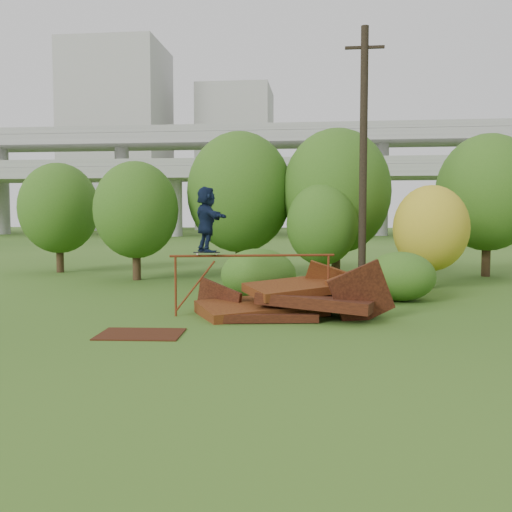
# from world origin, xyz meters

# --- Properties ---
(ground) EXTENTS (240.00, 240.00, 0.00)m
(ground) POSITION_xyz_m (0.00, 0.00, 0.00)
(ground) COLOR #2D5116
(ground) RESTS_ON ground
(scrap_pile) EXTENTS (5.40, 3.15, 1.85)m
(scrap_pile) POSITION_xyz_m (0.04, 2.43, 0.38)
(scrap_pile) COLOR #42160B
(scrap_pile) RESTS_ON ground
(grind_rail) EXTENTS (4.28, 1.02, 1.61)m
(grind_rail) POSITION_xyz_m (-0.93, 2.45, 1.27)
(grind_rail) COLOR #63230F
(grind_rail) RESTS_ON ground
(skateboard) EXTENTS (0.72, 0.34, 0.07)m
(skateboard) POSITION_xyz_m (-2.12, 2.19, 1.67)
(skateboard) COLOR black
(skateboard) RESTS_ON grind_rail
(skater) EXTENTS (1.29, 1.60, 1.71)m
(skater) POSITION_xyz_m (-2.12, 2.19, 2.54)
(skater) COLOR #101B37
(skater) RESTS_ON skateboard
(flat_plate) EXTENTS (1.91, 1.42, 0.03)m
(flat_plate) POSITION_xyz_m (-3.11, -0.37, 0.01)
(flat_plate) COLOR #38190C
(flat_plate) RESTS_ON ground
(tree_0) EXTENTS (3.44, 3.44, 4.85)m
(tree_0) POSITION_xyz_m (-6.64, 10.14, 2.87)
(tree_0) COLOR black
(tree_0) RESTS_ON ground
(tree_1) EXTENTS (4.46, 4.46, 6.20)m
(tree_1) POSITION_xyz_m (-2.58, 11.68, 3.63)
(tree_1) COLOR black
(tree_1) RESTS_ON ground
(tree_2) EXTENTS (2.76, 2.76, 3.89)m
(tree_2) POSITION_xyz_m (0.91, 9.74, 2.30)
(tree_2) COLOR black
(tree_2) RESTS_ON ground
(tree_3) EXTENTS (4.49, 4.49, 6.23)m
(tree_3) POSITION_xyz_m (1.50, 11.45, 3.64)
(tree_3) COLOR black
(tree_3) RESTS_ON ground
(tree_4) EXTENTS (2.71, 2.71, 3.74)m
(tree_4) POSITION_xyz_m (4.81, 8.73, 2.18)
(tree_4) COLOR black
(tree_4) RESTS_ON ground
(tree_5) EXTENTS (4.39, 4.39, 6.16)m
(tree_5) POSITION_xyz_m (8.02, 13.19, 3.63)
(tree_5) COLOR black
(tree_5) RESTS_ON ground
(tree_6) EXTENTS (3.64, 3.64, 5.08)m
(tree_6) POSITION_xyz_m (-11.22, 12.86, 2.98)
(tree_6) COLOR black
(tree_6) RESTS_ON ground
(shrub_left) EXTENTS (2.34, 2.16, 1.62)m
(shrub_left) POSITION_xyz_m (-1.06, 5.02, 0.81)
(shrub_left) COLOR #274E14
(shrub_left) RESTS_ON ground
(shrub_right) EXTENTS (2.16, 1.98, 1.53)m
(shrub_right) POSITION_xyz_m (3.31, 5.42, 0.76)
(shrub_right) COLOR #274E14
(shrub_right) RESTS_ON ground
(utility_pole) EXTENTS (1.40, 0.28, 9.40)m
(utility_pole) POSITION_xyz_m (2.37, 8.70, 4.77)
(utility_pole) COLOR black
(utility_pole) RESTS_ON ground
(freeway_overpass) EXTENTS (160.00, 15.00, 13.70)m
(freeway_overpass) POSITION_xyz_m (0.00, 62.92, 10.32)
(freeway_overpass) COLOR gray
(freeway_overpass) RESTS_ON ground
(building_left) EXTENTS (18.00, 16.00, 35.00)m
(building_left) POSITION_xyz_m (-38.00, 95.00, 17.50)
(building_left) COLOR #9E9E99
(building_left) RESTS_ON ground
(building_right) EXTENTS (14.00, 14.00, 28.00)m
(building_right) POSITION_xyz_m (-16.00, 102.00, 14.00)
(building_right) COLOR #9E9E99
(building_right) RESTS_ON ground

